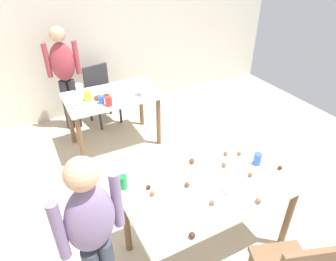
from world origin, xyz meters
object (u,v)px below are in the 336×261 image
dining_table_far (112,102)px  person_girl_near (93,233)px  dining_table_near (210,196)px  soda_can (123,182)px  chair_far_table (101,91)px  person_adult_far (64,71)px  mixing_bowl (234,187)px  pitcher_far (145,87)px

dining_table_far → person_girl_near: bearing=-111.2°
dining_table_near → soda_can: 0.72m
soda_can → dining_table_near: bearing=-26.9°
dining_table_near → chair_far_table: 2.72m
person_adult_far → mixing_bowl: 2.91m
person_adult_far → person_girl_near: bearing=-98.0°
mixing_bowl → soda_can: soda_can is taller
person_adult_far → mixing_bowl: (0.73, -2.82, -0.12)m
dining_table_far → mixing_bowl: size_ratio=6.50×
dining_table_far → mixing_bowl: 2.14m
dining_table_far → pitcher_far: size_ratio=4.82×
dining_table_near → dining_table_far: 2.01m
person_girl_near → person_adult_far: person_adult_far is taller
person_adult_far → dining_table_near: bearing=-77.8°
chair_far_table → person_girl_near: size_ratio=0.60×
dining_table_far → person_adult_far: 0.86m
mixing_bowl → soda_can: 0.88m
person_girl_near → pitcher_far: 2.22m
chair_far_table → mixing_bowl: chair_far_table is taller
person_girl_near → person_adult_far: 2.83m
person_girl_near → dining_table_far: bearing=68.8°
soda_can → pitcher_far: 1.68m
soda_can → pitcher_far: size_ratio=0.50×
person_girl_near → pitcher_far: bearing=57.6°
dining_table_near → person_adult_far: size_ratio=0.93×
chair_far_table → pitcher_far: (0.33, -0.94, 0.37)m
dining_table_near → mixing_bowl: size_ratio=7.79×
chair_far_table → person_girl_near: bearing=-107.0°
mixing_bowl → pitcher_far: bearing=87.8°
person_girl_near → mixing_bowl: size_ratio=8.12×
chair_far_table → pitcher_far: size_ratio=3.59×
dining_table_far → chair_far_table: 0.73m
dining_table_far → person_girl_near: (-0.81, -2.10, 0.23)m
person_girl_near → mixing_bowl: person_girl_near is taller
dining_table_far → soda_can: 1.76m
dining_table_near → person_girl_near: bearing=-174.3°
dining_table_near → mixing_bowl: 0.22m
person_girl_near → soda_can: person_girl_near is taller
mixing_bowl → dining_table_far: bearing=98.2°
dining_table_near → pitcher_far: 1.80m
dining_table_near → dining_table_far: same height
chair_far_table → mixing_bowl: (0.26, -2.83, 0.29)m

